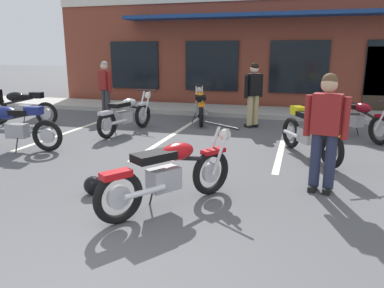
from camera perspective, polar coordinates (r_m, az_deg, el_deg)
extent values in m
plane|color=#515154|center=(5.68, -1.34, -6.22)|extent=(80.00, 80.00, 0.00)
cube|color=#A8A59E|center=(12.19, 8.53, 4.92)|extent=(22.00, 1.80, 0.14)
cube|color=brown|center=(15.74, 10.74, 13.67)|extent=(14.68, 5.30, 3.87)
cube|color=black|center=(14.31, -8.76, 11.80)|extent=(1.88, 0.06, 1.70)
cube|color=black|center=(13.34, 3.00, 11.79)|extent=(1.88, 0.06, 1.70)
cube|color=black|center=(12.97, 15.96, 11.22)|extent=(1.88, 0.06, 1.70)
cube|color=#33281E|center=(13.22, 27.15, 8.53)|extent=(1.10, 0.06, 2.10)
cube|color=navy|center=(12.71, 9.46, 18.82)|extent=(8.81, 0.90, 0.12)
cube|color=silver|center=(10.18, -16.81, 2.31)|extent=(0.12, 4.80, 0.01)
cube|color=silver|center=(9.04, -2.89, 1.48)|extent=(0.12, 4.80, 0.01)
cube|color=silver|center=(8.56, 13.71, 0.38)|extent=(0.12, 4.80, 0.01)
torus|color=black|center=(4.44, -11.12, -7.97)|extent=(0.44, 0.59, 0.64)
cylinder|color=#B7B7BC|center=(4.44, -11.12, -7.97)|extent=(0.21, 0.27, 0.29)
torus|color=black|center=(5.22, 2.90, -4.33)|extent=(0.44, 0.59, 0.64)
cylinder|color=#B7B7BC|center=(5.22, 2.90, -4.33)|extent=(0.21, 0.27, 0.29)
cylinder|color=silver|center=(5.26, 3.09, -0.56)|extent=(0.22, 0.29, 0.66)
cylinder|color=silver|center=(5.14, 4.45, -0.95)|extent=(0.22, 0.29, 0.66)
cylinder|color=black|center=(5.18, 4.46, 2.81)|extent=(0.56, 0.40, 0.03)
sphere|color=silver|center=(5.26, 5.06, 1.42)|extent=(0.24, 0.24, 0.17)
cube|color=#B70F14|center=(5.16, 3.27, -1.08)|extent=(0.32, 0.38, 0.06)
cube|color=#9E9EA3|center=(4.72, -4.31, -5.34)|extent=(0.42, 0.47, 0.28)
cylinder|color=silver|center=(4.44, -7.18, -7.27)|extent=(0.37, 0.49, 0.07)
cylinder|color=black|center=(4.76, -2.40, -2.12)|extent=(0.58, 0.81, 0.26)
ellipsoid|color=#B70F14|center=(4.75, -2.22, -1.15)|extent=(0.48, 0.54, 0.22)
cube|color=black|center=(4.55, -5.83, -1.90)|extent=(0.52, 0.59, 0.10)
cube|color=#B70F14|center=(4.34, -11.52, -4.59)|extent=(0.33, 0.39, 0.08)
cylinder|color=black|center=(4.92, -6.15, -7.82)|extent=(0.12, 0.10, 0.29)
torus|color=black|center=(8.78, -12.88, 2.87)|extent=(0.22, 0.65, 0.64)
cylinder|color=#B7B7BC|center=(8.78, -12.88, 2.87)|extent=(0.11, 0.29, 0.29)
torus|color=black|center=(9.90, -7.53, 4.34)|extent=(0.22, 0.65, 0.64)
cylinder|color=#B7B7BC|center=(9.90, -7.53, 4.34)|extent=(0.11, 0.29, 0.29)
cylinder|color=silver|center=(9.99, -7.69, 6.27)|extent=(0.10, 0.33, 0.66)
cylinder|color=silver|center=(9.89, -6.82, 6.22)|extent=(0.10, 0.33, 0.66)
cylinder|color=black|center=(9.96, -7.05, 8.13)|extent=(0.65, 0.16, 0.03)
sphere|color=silver|center=(10.05, -6.77, 7.38)|extent=(0.20, 0.20, 0.17)
cube|color=silver|center=(9.89, -7.45, 6.09)|extent=(0.21, 0.38, 0.06)
cube|color=#9E9EA3|center=(9.25, -10.36, 4.06)|extent=(0.31, 0.44, 0.28)
cylinder|color=silver|center=(8.89, -11.08, 3.36)|extent=(0.17, 0.55, 0.07)
cylinder|color=black|center=(9.37, -9.68, 5.70)|extent=(0.24, 0.94, 0.26)
ellipsoid|color=silver|center=(9.38, -9.63, 6.20)|extent=(0.35, 0.52, 0.22)
cube|color=black|center=(9.10, -10.99, 5.90)|extent=(0.37, 0.56, 0.10)
cube|color=silver|center=(8.72, -13.06, 4.65)|extent=(0.23, 0.38, 0.08)
cylinder|color=black|center=(9.36, -11.43, 2.50)|extent=(0.14, 0.05, 0.29)
torus|color=black|center=(8.00, 14.86, 1.68)|extent=(0.40, 0.61, 0.64)
cylinder|color=#B7B7BC|center=(8.00, 14.86, 1.68)|extent=(0.20, 0.28, 0.29)
torus|color=black|center=(6.80, 20.53, -0.88)|extent=(0.40, 0.61, 0.64)
cylinder|color=#B7B7BC|center=(6.80, 20.53, -0.88)|extent=(0.20, 0.28, 0.29)
cylinder|color=silver|center=(6.70, 21.87, 1.61)|extent=(0.20, 0.30, 0.66)
cylinder|color=silver|center=(6.60, 20.59, 1.54)|extent=(0.20, 0.30, 0.66)
cylinder|color=black|center=(6.53, 21.87, 4.17)|extent=(0.59, 0.36, 0.03)
sphere|color=silver|center=(6.49, 22.16, 2.83)|extent=(0.23, 0.23, 0.17)
cube|color=yellow|center=(6.70, 20.93, 1.52)|extent=(0.30, 0.38, 0.06)
cube|color=#9E9EA3|center=(7.44, 17.20, 1.25)|extent=(0.41, 0.47, 0.28)
cylinder|color=silver|center=(7.69, 14.90, 1.51)|extent=(0.33, 0.51, 0.07)
cylinder|color=black|center=(7.22, 18.13, 2.76)|extent=(0.52, 0.85, 0.26)
ellipsoid|color=yellow|center=(7.17, 18.37, 3.64)|extent=(0.52, 0.60, 0.26)
cube|color=yellow|center=(6.67, 21.09, 2.68)|extent=(0.36, 0.35, 0.36)
cube|color=black|center=(7.45, 17.03, 4.27)|extent=(0.41, 0.47, 0.10)
cube|color=yellow|center=(7.70, 15.93, 4.94)|extent=(0.33, 0.38, 0.16)
cylinder|color=black|center=(7.65, 17.96, -0.48)|extent=(0.13, 0.09, 0.29)
torus|color=black|center=(9.98, 21.03, 3.60)|extent=(0.44, 0.59, 0.64)
cylinder|color=#B7B7BC|center=(9.98, 21.03, 3.60)|extent=(0.21, 0.27, 0.29)
torus|color=black|center=(8.93, 26.76, 1.90)|extent=(0.44, 0.59, 0.64)
cylinder|color=#B7B7BC|center=(8.93, 26.76, 1.90)|extent=(0.21, 0.27, 0.29)
cylinder|color=silver|center=(8.74, 27.02, 3.78)|extent=(0.22, 0.29, 0.66)
cube|color=maroon|center=(8.85, 27.16, 3.74)|extent=(0.32, 0.38, 0.06)
cube|color=#9E9EA3|center=(9.49, 23.47, 3.37)|extent=(0.42, 0.47, 0.28)
cylinder|color=silver|center=(9.68, 21.40, 3.51)|extent=(0.37, 0.49, 0.07)
cylinder|color=black|center=(9.31, 24.42, 4.59)|extent=(0.58, 0.81, 0.26)
ellipsoid|color=maroon|center=(9.28, 24.55, 5.05)|extent=(0.49, 0.54, 0.22)
cube|color=black|center=(9.55, 23.11, 5.41)|extent=(0.52, 0.59, 0.10)
cube|color=maroon|center=(9.96, 21.10, 5.21)|extent=(0.34, 0.39, 0.08)
cylinder|color=black|center=(9.70, 23.86, 1.98)|extent=(0.12, 0.10, 0.29)
torus|color=black|center=(7.99, -21.19, 1.18)|extent=(0.65, 0.18, 0.64)
cylinder|color=#B7B7BC|center=(7.99, -21.19, 1.18)|extent=(0.29, 0.10, 0.29)
cube|color=#9E9EA3|center=(8.30, -25.08, 1.83)|extent=(0.43, 0.29, 0.28)
cylinder|color=silver|center=(8.23, -22.38, 1.72)|extent=(0.55, 0.14, 0.07)
cylinder|color=black|center=(8.38, -26.39, 3.46)|extent=(0.94, 0.19, 0.26)
ellipsoid|color=navy|center=(8.38, -26.71, 4.27)|extent=(0.56, 0.37, 0.26)
cube|color=black|center=(8.19, -24.77, 4.42)|extent=(0.43, 0.29, 0.10)
cube|color=navy|center=(8.02, -23.00, 4.71)|extent=(0.34, 0.24, 0.16)
cylinder|color=black|center=(8.17, -25.17, -0.23)|extent=(0.04, 0.14, 0.29)
torus|color=black|center=(10.78, -21.30, 4.29)|extent=(0.65, 0.16, 0.64)
cylinder|color=#B7B7BC|center=(10.78, -21.30, 4.29)|extent=(0.29, 0.09, 0.29)
cube|color=#9E9EA3|center=(11.13, -24.13, 4.71)|extent=(0.42, 0.27, 0.28)
cylinder|color=silver|center=(11.04, -22.12, 4.63)|extent=(0.55, 0.12, 0.07)
cylinder|color=black|center=(11.21, -25.10, 5.92)|extent=(0.94, 0.14, 0.26)
ellipsoid|color=black|center=(11.22, -25.33, 6.52)|extent=(0.54, 0.35, 0.26)
cube|color=black|center=(11.02, -23.90, 6.66)|extent=(0.42, 0.27, 0.10)
cube|color=black|center=(10.85, -22.62, 6.90)|extent=(0.34, 0.23, 0.16)
cylinder|color=black|center=(10.98, -24.23, 3.22)|extent=(0.04, 0.14, 0.29)
torus|color=black|center=(9.88, 1.39, 4.43)|extent=(0.28, 0.64, 0.64)
cylinder|color=#B7B7BC|center=(9.88, 1.39, 4.43)|extent=(0.14, 0.29, 0.29)
torus|color=black|center=(11.30, 1.13, 5.65)|extent=(0.28, 0.64, 0.64)
cylinder|color=#B7B7BC|center=(11.30, 1.13, 5.65)|extent=(0.14, 0.29, 0.29)
cylinder|color=silver|center=(11.35, 0.66, 7.32)|extent=(0.14, 0.32, 0.66)
cylinder|color=silver|center=(11.36, 1.58, 7.32)|extent=(0.14, 0.32, 0.66)
cylinder|color=black|center=(11.40, 1.11, 8.96)|extent=(0.64, 0.22, 0.03)
sphere|color=silver|center=(11.49, 1.10, 8.30)|extent=(0.21, 0.21, 0.17)
cube|color=orange|center=(11.30, 1.13, 7.18)|extent=(0.24, 0.39, 0.06)
cube|color=#9E9EA3|center=(10.49, 1.27, 5.44)|extent=(0.35, 0.45, 0.28)
cylinder|color=silver|center=(10.14, 2.13, 4.91)|extent=(0.23, 0.55, 0.07)
cylinder|color=black|center=(10.66, 1.24, 6.88)|extent=(0.33, 0.92, 0.26)
ellipsoid|color=orange|center=(10.67, 1.24, 7.32)|extent=(0.39, 0.54, 0.22)
cube|color=black|center=(10.31, 1.31, 7.09)|extent=(0.42, 0.58, 0.10)
cube|color=orange|center=(9.81, 1.41, 6.02)|extent=(0.26, 0.39, 0.08)
cylinder|color=black|center=(10.46, 0.29, 3.98)|extent=(0.14, 0.06, 0.29)
cube|color=black|center=(9.97, 8.57, 2.73)|extent=(0.25, 0.23, 0.08)
cube|color=black|center=(10.10, 9.43, 2.84)|extent=(0.25, 0.23, 0.08)
cylinder|color=tan|center=(9.86, 8.81, 5.08)|extent=(0.21, 0.21, 0.80)
cylinder|color=tan|center=(10.00, 9.68, 5.17)|extent=(0.21, 0.21, 0.80)
cube|color=black|center=(9.85, 9.40, 8.92)|extent=(0.42, 0.43, 0.56)
cylinder|color=black|center=(9.69, 8.28, 8.64)|extent=(0.14, 0.14, 0.58)
cylinder|color=black|center=(10.02, 10.47, 8.73)|extent=(0.14, 0.14, 0.58)
sphere|color=beige|center=(9.82, 9.50, 11.24)|extent=(0.31, 0.31, 0.22)
sphere|color=black|center=(9.82, 9.55, 11.53)|extent=(0.30, 0.30, 0.21)
cube|color=black|center=(11.63, -12.78, 4.14)|extent=(0.20, 0.26, 0.08)
cube|color=black|center=(11.80, -13.30, 4.25)|extent=(0.20, 0.26, 0.08)
cylinder|color=#38383D|center=(11.59, -12.72, 6.22)|extent=(0.20, 0.20, 0.80)
cylinder|color=#38383D|center=(11.75, -13.24, 6.30)|extent=(0.20, 0.20, 0.80)
cube|color=maroon|center=(11.60, -13.16, 9.48)|extent=(0.44, 0.38, 0.56)
cylinder|color=maroon|center=(11.40, -12.48, 9.24)|extent=(0.14, 0.14, 0.58)
cylinder|color=maroon|center=(11.82, -13.80, 9.33)|extent=(0.14, 0.14, 0.58)
sphere|color=beige|center=(11.58, -13.27, 11.46)|extent=(0.30, 0.30, 0.22)
sphere|color=gray|center=(11.59, -13.25, 11.71)|extent=(0.29, 0.29, 0.21)
cube|color=black|center=(5.68, 19.89, -6.64)|extent=(0.15, 0.26, 0.08)
cube|color=black|center=(5.71, 17.91, -6.37)|extent=(0.15, 0.26, 0.08)
cylinder|color=#232842|center=(5.59, 20.32, -2.47)|extent=(0.18, 0.18, 0.80)
cylinder|color=#232842|center=(5.62, 18.31, -2.22)|extent=(0.18, 0.18, 0.80)
cube|color=maroon|center=(5.47, 19.86, 4.31)|extent=(0.42, 0.30, 0.56)
cylinder|color=maroon|center=(5.44, 22.42, 3.62)|extent=(0.12, 0.12, 0.58)
cylinder|color=maroon|center=(5.51, 17.27, 4.17)|extent=(0.12, 0.12, 0.58)
sphere|color=tan|center=(5.42, 20.22, 8.48)|extent=(0.26, 0.26, 0.22)
sphere|color=brown|center=(5.42, 20.28, 9.01)|extent=(0.25, 0.25, 0.21)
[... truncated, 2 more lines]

